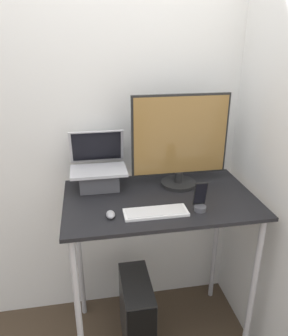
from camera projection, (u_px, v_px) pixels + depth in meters
wall_back at (147, 128)px, 2.05m from camera, size 6.00×0.05×2.60m
desk at (160, 219)px, 1.84m from camera, size 1.04×0.63×1.02m
laptop at (99, 173)px, 1.87m from camera, size 0.31×0.25×0.32m
monitor at (180, 143)px, 1.85m from camera, size 0.55×0.21×0.53m
keyboard at (156, 212)px, 1.63m from camera, size 0.32×0.11×0.02m
mouse at (111, 215)px, 1.59m from camera, size 0.04×0.07×0.03m
cell_phone at (200, 201)px, 1.64m from camera, size 0.07×0.06×0.16m
computer_tower at (137, 313)px, 2.03m from camera, size 0.17×0.41×0.48m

